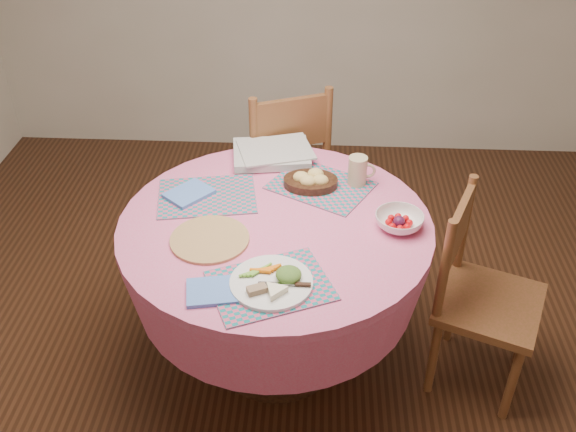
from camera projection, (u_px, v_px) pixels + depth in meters
name	position (u px, v px, depth m)	size (l,w,h in m)	color
ground	(277.00, 354.00, 2.95)	(4.00, 4.00, 0.00)	#331C0F
dining_table	(276.00, 260.00, 2.63)	(1.24, 1.24, 0.75)	pink
chair_right	(479.00, 292.00, 2.60)	(0.52, 0.53, 0.89)	brown
chair_back	(282.00, 166.00, 3.33)	(0.59, 0.57, 0.98)	brown
placemat_front	(270.00, 285.00, 2.20)	(0.40, 0.30, 0.01)	#177982
placemat_left	(207.00, 196.00, 2.66)	(0.40, 0.30, 0.01)	#177982
placemat_back	(321.00, 186.00, 2.73)	(0.40, 0.30, 0.01)	#177982
wicker_trivet	(210.00, 239.00, 2.41)	(0.30, 0.30, 0.01)	olive
napkin_near	(213.00, 291.00, 2.17)	(0.18, 0.14, 0.01)	#5482DA
napkin_far	(189.00, 193.00, 2.66)	(0.18, 0.14, 0.01)	#5482DA
dinner_plate	(273.00, 282.00, 2.19)	(0.29, 0.29, 0.05)	white
bread_bowl	(311.00, 180.00, 2.70)	(0.23, 0.23, 0.08)	black
latte_mug	(358.00, 171.00, 2.70)	(0.12, 0.08, 0.13)	tan
fruit_bowl	(399.00, 221.00, 2.47)	(0.22, 0.22, 0.06)	white
newspaper_stack	(272.00, 153.00, 2.91)	(0.40, 0.33, 0.04)	silver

